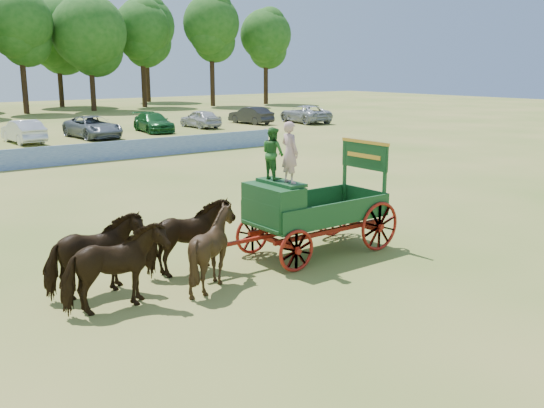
{
  "coord_description": "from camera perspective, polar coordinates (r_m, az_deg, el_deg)",
  "views": [
    {
      "loc": [
        -11.68,
        -13.58,
        5.06
      ],
      "look_at": [
        -1.7,
        -0.45,
        1.3
      ],
      "focal_mm": 40.0,
      "sensor_mm": 36.0,
      "label": 1
    }
  ],
  "objects": [
    {
      "name": "sponsor_banner",
      "position": [
        33.64,
        -18.43,
        4.44
      ],
      "size": [
        26.0,
        0.08,
        1.05
      ],
      "primitive_type": "cube",
      "color": "#1B4194",
      "rests_on": "ground"
    },
    {
      "name": "horse_wheel_left",
      "position": [
        14.17,
        -5.61,
        -4.16
      ],
      "size": [
        1.9,
        1.74,
        1.86
      ],
      "primitive_type": "imported",
      "rotation": [
        0.0,
        0.0,
        1.42
      ],
      "color": "black",
      "rests_on": "ground"
    },
    {
      "name": "ground",
      "position": [
        18.61,
        3.33,
        -2.95
      ],
      "size": [
        160.0,
        160.0,
        0.0
      ],
      "primitive_type": "plane",
      "color": "#A18A49",
      "rests_on": "ground"
    },
    {
      "name": "farm_dray",
      "position": [
        16.14,
        2.32,
        0.33
      ],
      "size": [
        6.0,
        2.0,
        3.72
      ],
      "color": "maroon",
      "rests_on": "ground"
    },
    {
      "name": "horse_lead_right",
      "position": [
        14.12,
        -16.34,
        -4.71
      ],
      "size": [
        2.22,
        1.05,
        1.85
      ],
      "primitive_type": "imported",
      "rotation": [
        0.0,
        0.0,
        1.6
      ],
      "color": "black",
      "rests_on": "ground"
    },
    {
      "name": "parked_cars",
      "position": [
        45.2,
        -21.54,
        6.51
      ],
      "size": [
        53.24,
        7.51,
        1.63
      ],
      "color": "silver",
      "rests_on": "ground"
    },
    {
      "name": "horse_wheel_right",
      "position": [
        15.09,
        -7.82,
        -3.18
      ],
      "size": [
        2.21,
        1.04,
        1.85
      ],
      "primitive_type": "imported",
      "rotation": [
        0.0,
        0.0,
        1.59
      ],
      "color": "black",
      "rests_on": "ground"
    },
    {
      "name": "horse_lead_left",
      "position": [
        13.14,
        -14.59,
        -5.91
      ],
      "size": [
        2.21,
        1.04,
        1.85
      ],
      "primitive_type": "imported",
      "rotation": [
        0.0,
        0.0,
        1.55
      ],
      "color": "black",
      "rests_on": "ground"
    }
  ]
}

